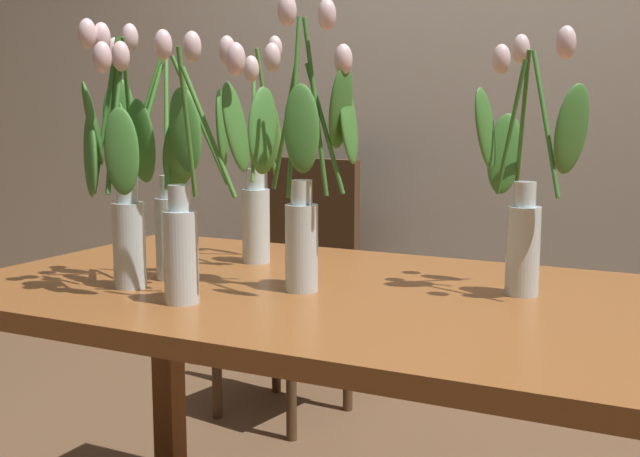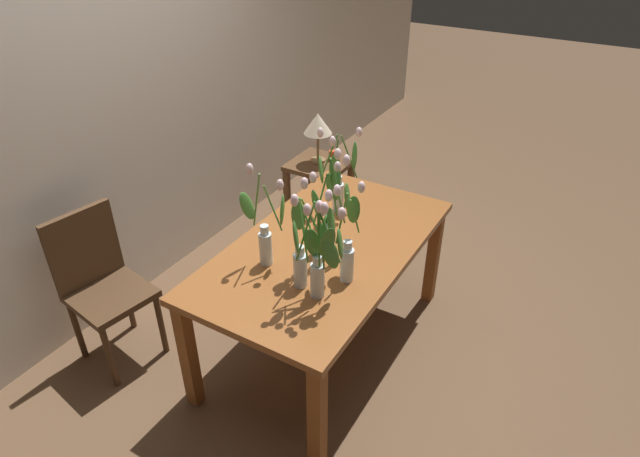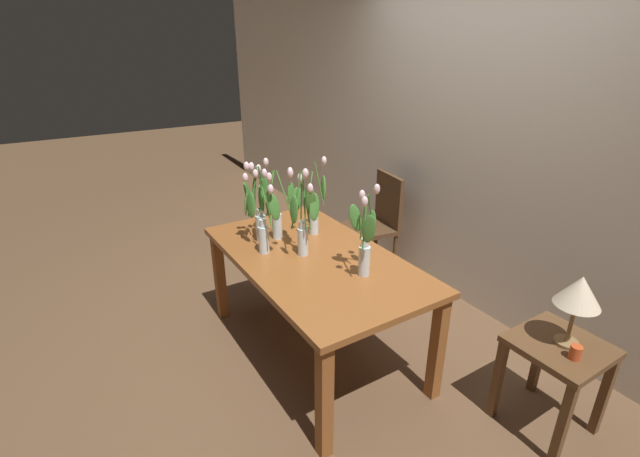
% 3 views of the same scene
% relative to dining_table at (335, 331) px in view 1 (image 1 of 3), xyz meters
% --- Properties ---
extents(room_wall_rear, '(9.00, 0.10, 2.70)m').
position_rel_dining_table_xyz_m(room_wall_rear, '(0.00, 1.44, 0.70)').
color(room_wall_rear, silver).
rests_on(room_wall_rear, ground).
extents(dining_table, '(1.60, 0.90, 0.74)m').
position_rel_dining_table_xyz_m(dining_table, '(0.00, 0.00, 0.00)').
color(dining_table, brown).
rests_on(dining_table, ground).
extents(tulip_vase_0, '(0.23, 0.13, 0.52)m').
position_rel_dining_table_xyz_m(tulip_vase_0, '(-0.20, -0.23, 0.28)').
color(tulip_vase_0, silver).
rests_on(tulip_vase_0, dining_table).
extents(tulip_vase_1, '(0.22, 0.23, 0.55)m').
position_rel_dining_table_xyz_m(tulip_vase_1, '(-0.40, -0.20, 0.32)').
color(tulip_vase_1, silver).
rests_on(tulip_vase_1, dining_table).
extents(tulip_vase_2, '(0.24, 0.22, 0.53)m').
position_rel_dining_table_xyz_m(tulip_vase_2, '(0.36, 0.12, 0.30)').
color(tulip_vase_2, silver).
rests_on(tulip_vase_2, dining_table).
extents(tulip_vase_3, '(0.18, 0.21, 0.55)m').
position_rel_dining_table_xyz_m(tulip_vase_3, '(-0.29, 0.18, 0.27)').
color(tulip_vase_3, silver).
rests_on(tulip_vase_3, dining_table).
extents(tulip_vase_4, '(0.23, 0.25, 0.53)m').
position_rel_dining_table_xyz_m(tulip_vase_4, '(-0.35, -0.10, 0.31)').
color(tulip_vase_4, silver).
rests_on(tulip_vase_4, dining_table).
extents(tulip_vase_5, '(0.24, 0.19, 0.59)m').
position_rel_dining_table_xyz_m(tulip_vase_5, '(-0.04, -0.05, 0.33)').
color(tulip_vase_5, silver).
rests_on(tulip_vase_5, dining_table).
extents(dining_chair, '(0.46, 0.46, 0.93)m').
position_rel_dining_table_xyz_m(dining_chair, '(-0.68, 1.07, -0.12)').
color(dining_chair, '#4C331E').
rests_on(dining_chair, ground).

